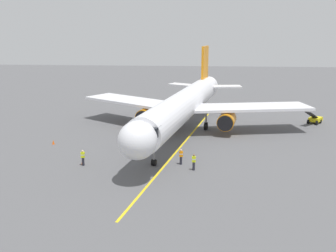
{
  "coord_description": "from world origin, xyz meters",
  "views": [
    {
      "loc": [
        -1.03,
        51.59,
        13.55
      ],
      "look_at": [
        2.85,
        9.28,
        3.0
      ],
      "focal_mm": 39.86,
      "sensor_mm": 36.0,
      "label": 1
    }
  ],
  "objects_px": {
    "ground_crew_marshaller": "(194,162)",
    "ground_crew_loader": "(181,157)",
    "ground_crew_wing_walker": "(83,157)",
    "belt_loader_near_nose": "(315,119)",
    "airplane": "(184,105)",
    "safety_cone_nose_left": "(53,142)",
    "safety_cone_nose_right": "(83,162)"
  },
  "relations": [
    {
      "from": "ground_crew_marshaller",
      "to": "ground_crew_loader",
      "type": "relative_size",
      "value": 1.0
    },
    {
      "from": "ground_crew_wing_walker",
      "to": "belt_loader_near_nose",
      "type": "xyz_separation_m",
      "value": [
        -29.86,
        -21.83,
        -0.17
      ]
    },
    {
      "from": "airplane",
      "to": "ground_crew_marshaller",
      "type": "xyz_separation_m",
      "value": [
        -1.71,
        14.52,
        -3.12
      ]
    },
    {
      "from": "safety_cone_nose_left",
      "to": "safety_cone_nose_right",
      "type": "distance_m",
      "value": 9.06
    },
    {
      "from": "ground_crew_wing_walker",
      "to": "safety_cone_nose_right",
      "type": "relative_size",
      "value": 3.11
    },
    {
      "from": "airplane",
      "to": "safety_cone_nose_left",
      "type": "bearing_deg",
      "value": 23.38
    },
    {
      "from": "ground_crew_loader",
      "to": "ground_crew_wing_walker",
      "type": "bearing_deg",
      "value": 6.99
    },
    {
      "from": "airplane",
      "to": "safety_cone_nose_right",
      "type": "bearing_deg",
      "value": 53.62
    },
    {
      "from": "airplane",
      "to": "ground_crew_wing_walker",
      "type": "xyz_separation_m",
      "value": [
        9.96,
        14.19,
        -3.12
      ]
    },
    {
      "from": "ground_crew_marshaller",
      "to": "ground_crew_loader",
      "type": "distance_m",
      "value": 2.12
    },
    {
      "from": "airplane",
      "to": "ground_crew_marshaller",
      "type": "height_order",
      "value": "airplane"
    },
    {
      "from": "safety_cone_nose_left",
      "to": "safety_cone_nose_right",
      "type": "height_order",
      "value": "same"
    },
    {
      "from": "belt_loader_near_nose",
      "to": "ground_crew_loader",
      "type": "bearing_deg",
      "value": 46.41
    },
    {
      "from": "safety_cone_nose_right",
      "to": "safety_cone_nose_left",
      "type": "bearing_deg",
      "value": -48.69
    },
    {
      "from": "ground_crew_marshaller",
      "to": "belt_loader_near_nose",
      "type": "relative_size",
      "value": 0.39
    },
    {
      "from": "safety_cone_nose_left",
      "to": "ground_crew_marshaller",
      "type": "bearing_deg",
      "value": 157.06
    },
    {
      "from": "ground_crew_loader",
      "to": "safety_cone_nose_right",
      "type": "bearing_deg",
      "value": 4.61
    },
    {
      "from": "ground_crew_loader",
      "to": "belt_loader_near_nose",
      "type": "height_order",
      "value": "belt_loader_near_nose"
    },
    {
      "from": "ground_crew_loader",
      "to": "safety_cone_nose_left",
      "type": "bearing_deg",
      "value": -19.93
    },
    {
      "from": "safety_cone_nose_left",
      "to": "safety_cone_nose_right",
      "type": "relative_size",
      "value": 1.0
    },
    {
      "from": "ground_crew_wing_walker",
      "to": "safety_cone_nose_right",
      "type": "xyz_separation_m",
      "value": [
        0.19,
        -0.41,
        -0.61
      ]
    },
    {
      "from": "safety_cone_nose_left",
      "to": "safety_cone_nose_right",
      "type": "bearing_deg",
      "value": 131.31
    },
    {
      "from": "safety_cone_nose_right",
      "to": "belt_loader_near_nose",
      "type": "bearing_deg",
      "value": -144.51
    },
    {
      "from": "ground_crew_marshaller",
      "to": "safety_cone_nose_left",
      "type": "xyz_separation_m",
      "value": [
        17.84,
        -7.55,
        -0.61
      ]
    },
    {
      "from": "belt_loader_near_nose",
      "to": "safety_cone_nose_right",
      "type": "xyz_separation_m",
      "value": [
        30.04,
        21.42,
        -0.44
      ]
    },
    {
      "from": "belt_loader_near_nose",
      "to": "safety_cone_nose_right",
      "type": "height_order",
      "value": "belt_loader_near_nose"
    },
    {
      "from": "ground_crew_wing_walker",
      "to": "ground_crew_marshaller",
      "type": "bearing_deg",
      "value": 178.37
    },
    {
      "from": "belt_loader_near_nose",
      "to": "safety_cone_nose_left",
      "type": "distance_m",
      "value": 38.88
    },
    {
      "from": "ground_crew_marshaller",
      "to": "safety_cone_nose_right",
      "type": "xyz_separation_m",
      "value": [
        11.86,
        -0.75,
        -0.61
      ]
    },
    {
      "from": "ground_crew_loader",
      "to": "safety_cone_nose_right",
      "type": "height_order",
      "value": "ground_crew_loader"
    },
    {
      "from": "ground_crew_wing_walker",
      "to": "ground_crew_loader",
      "type": "height_order",
      "value": "same"
    },
    {
      "from": "airplane",
      "to": "belt_loader_near_nose",
      "type": "distance_m",
      "value": 21.56
    }
  ]
}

